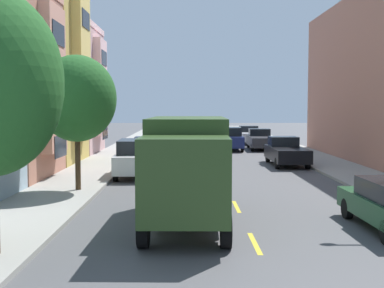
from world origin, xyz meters
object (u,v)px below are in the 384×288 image
Objects in this scene: parked_pickup_black at (286,152)px; parked_suv_white at (136,158)px; delivery_box_truck at (187,164)px; parked_wagon_orange at (165,131)px; parked_pickup_silver at (250,135)px; parked_suv_champagne at (161,135)px; moving_navy_sedan at (230,139)px; parked_pickup_teal at (150,150)px; parked_pickup_charcoal at (261,140)px; street_tree_second at (77,99)px.

parked_suv_white reaches higher than parked_pickup_black.
delivery_box_truck is 1.47× the size of parked_suv_white.
parked_wagon_orange is (-8.73, 27.33, -0.02)m from parked_pickup_black.
parked_suv_champagne is at bearing -164.38° from parked_pickup_silver.
parked_suv_champagne is 0.91× the size of parked_pickup_black.
parked_pickup_silver is 8.05m from moving_navy_sedan.
parked_pickup_teal is (-0.00, -14.35, -0.16)m from parked_suv_champagne.
parked_pickup_teal is 1.13× the size of parked_wagon_orange.
parked_suv_white is at bearing -90.21° from parked_wagon_orange.
parked_pickup_silver is (6.21, 34.47, -1.04)m from delivery_box_truck.
parked_pickup_teal is at bearing 168.39° from parked_pickup_black.
parked_pickup_charcoal is 19.18m from parked_suv_white.
delivery_box_truck is 35.04m from parked_pickup_silver.
delivery_box_truck is at bearing -86.64° from parked_wagon_orange.
delivery_box_truck is 27.12m from moving_navy_sedan.
delivery_box_truck is 28.42m from parked_pickup_charcoal.
parked_pickup_teal is 1.00× the size of parked_pickup_charcoal.
parked_pickup_teal is 1.01× the size of parked_pickup_black.
parked_suv_champagne is 11.20m from parked_wagon_orange.
parked_pickup_teal is at bearing 88.29° from parked_suv_white.
parked_pickup_black and parked_pickup_silver have the same top height.
moving_navy_sedan is at bearing -40.65° from parked_suv_champagne.
parked_pickup_teal is at bearing -117.31° from parked_pickup_silver.
parked_pickup_black is 10.26m from parked_suv_white.
parked_suv_champagne is 1.00× the size of parked_suv_white.
street_tree_second is at bearing -100.18° from parked_pickup_teal.
street_tree_second reaches higher than parked_pickup_teal.
parked_pickup_silver is (0.02, 18.54, 0.00)m from parked_pickup_black.
parked_pickup_black is at bearing 68.77° from delivery_box_truck.
parked_suv_champagne is at bearing -89.52° from parked_wagon_orange.
moving_navy_sedan is (-2.59, 10.94, 0.16)m from parked_pickup_black.
delivery_box_truck is at bearing -100.21° from parked_pickup_silver.
parked_pickup_black is 1.00× the size of parked_pickup_silver.
parked_suv_champagne is (2.16, 26.33, -2.99)m from street_tree_second.
parked_pickup_silver is at bearing 79.79° from delivery_box_truck.
street_tree_second is 37.73m from parked_wagon_orange.
parked_wagon_orange is 17.50m from moving_navy_sedan.
street_tree_second is 12.57m from parked_pickup_teal.
parked_pickup_silver is at bearing -45.11° from parked_wagon_orange.
parked_pickup_charcoal is 17.89m from parked_wagon_orange.
parked_pickup_teal is at bearing -123.43° from moving_navy_sedan.
delivery_box_truck is at bearing -85.63° from parked_suv_champagne.
street_tree_second is 1.06× the size of parked_pickup_silver.
street_tree_second is 1.17× the size of parked_suv_champagne.
parked_pickup_charcoal is 1.01× the size of parked_pickup_black.
street_tree_second is at bearing 128.85° from delivery_box_truck.
parked_wagon_orange is at bearing 89.79° from parked_suv_white.
parked_suv_champagne reaches higher than parked_pickup_teal.
moving_navy_sedan is (6.14, -16.39, 0.18)m from parked_wagon_orange.
parked_suv_white is at bearing -91.71° from parked_pickup_teal.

